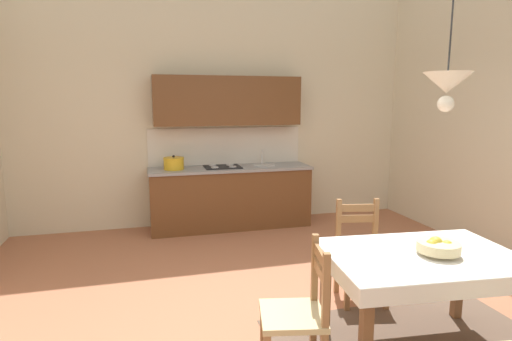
% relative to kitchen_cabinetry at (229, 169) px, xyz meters
% --- Properties ---
extents(ground_plane, '(6.49, 6.95, 0.10)m').
position_rel_kitchen_cabinetry_xyz_m(ground_plane, '(-0.10, -2.90, -0.91)').
color(ground_plane, '#AD6B4C').
extents(wall_back, '(6.49, 0.12, 3.97)m').
position_rel_kitchen_cabinetry_xyz_m(wall_back, '(-0.10, 0.33, 1.13)').
color(wall_back, beige).
rests_on(wall_back, ground_plane).
extents(kitchen_cabinetry, '(2.34, 0.63, 2.20)m').
position_rel_kitchen_cabinetry_xyz_m(kitchen_cabinetry, '(0.00, 0.00, 0.00)').
color(kitchen_cabinetry, brown).
rests_on(kitchen_cabinetry, ground_plane).
extents(dining_table, '(1.45, 1.06, 0.75)m').
position_rel_kitchen_cabinetry_xyz_m(dining_table, '(0.72, -3.45, -0.23)').
color(dining_table, brown).
rests_on(dining_table, ground_plane).
extents(dining_chair_kitchen_side, '(0.49, 0.49, 0.93)m').
position_rel_kitchen_cabinetry_xyz_m(dining_chair_kitchen_side, '(0.71, -2.60, -0.41)').
color(dining_chair_kitchen_side, '#D1BC89').
rests_on(dining_chair_kitchen_side, ground_plane).
extents(dining_chair_tv_side, '(0.50, 0.50, 0.93)m').
position_rel_kitchen_cabinetry_xyz_m(dining_chair_tv_side, '(-0.24, -3.49, -0.41)').
color(dining_chair_tv_side, '#D1BC89').
rests_on(dining_chair_tv_side, ground_plane).
extents(fruit_bowl, '(0.30, 0.30, 0.12)m').
position_rel_kitchen_cabinetry_xyz_m(fruit_bowl, '(0.81, -3.50, -0.04)').
color(fruit_bowl, beige).
rests_on(fruit_bowl, dining_table).
extents(pendant_lamp, '(0.32, 0.32, 0.80)m').
position_rel_kitchen_cabinetry_xyz_m(pendant_lamp, '(0.80, -3.49, 1.10)').
color(pendant_lamp, black).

